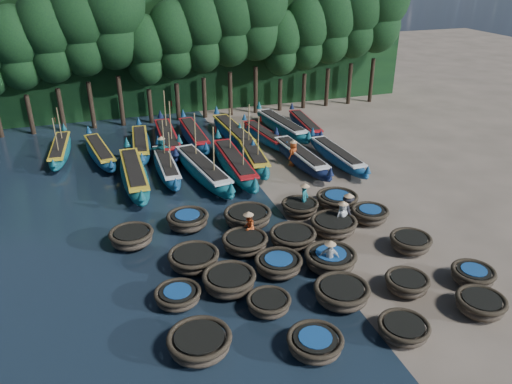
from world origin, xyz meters
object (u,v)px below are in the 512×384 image
object	(u,v)px
coracle_23	(300,207)
coracle_18	(334,225)
coracle_10	(178,296)
long_boat_14	(233,133)
coracle_6	(269,303)
long_boat_6	(251,154)
coracle_13	(330,259)
coracle_14	(410,242)
coracle_21	(188,220)
coracle_16	(245,243)
coracle_7	(342,293)
fisherman_5	(162,150)
long_boat_3	(167,166)
coracle_2	(315,343)
long_boat_9	(60,150)
coracle_5	(200,343)
coracle_3	(403,329)
long_boat_16	(282,126)
long_boat_11	(141,144)
long_boat_13	(194,135)
coracle_8	(407,283)
fisherman_3	(348,209)
long_boat_5	(234,164)
coracle_19	(370,214)
coracle_4	(481,304)
long_boat_8	(337,156)
coracle_15	(194,259)
coracle_24	(337,200)
fisherman_4	(329,257)
coracle_12	(279,264)
coracle_17	(293,237)
long_boat_2	(134,174)
long_boat_17	(305,125)
fisherman_6	(293,153)
coracle_20	(132,237)
fisherman_1	(304,197)
long_boat_15	(264,136)
long_boat_10	(100,152)
coracle_11	(229,281)
fisherman_0	(342,215)
coracle_9	(473,275)

from	to	relation	value
coracle_23	coracle_18	bearing A→B (deg)	-71.69
coracle_10	long_boat_14	bearing A→B (deg)	67.37
coracle_6	long_boat_6	bearing A→B (deg)	74.51
coracle_13	coracle_14	distance (m)	4.28
coracle_21	coracle_10	bearing A→B (deg)	-105.20
coracle_16	long_boat_6	size ratio (longest dim) A/B	0.26
coracle_7	fisherman_5	bearing A→B (deg)	104.52
long_boat_3	fisherman_5	bearing A→B (deg)	88.54
coracle_2	long_boat_9	world-z (taller)	long_boat_9
coracle_13	coracle_5	bearing A→B (deg)	-153.94
coracle_3	long_boat_16	bearing A→B (deg)	79.89
long_boat_9	long_boat_11	size ratio (longest dim) A/B	0.95
coracle_2	long_boat_11	world-z (taller)	long_boat_11
coracle_3	long_boat_16	world-z (taller)	long_boat_16
long_boat_6	long_boat_13	bearing A→B (deg)	124.73
coracle_13	coracle_8	bearing A→B (deg)	-48.27
coracle_8	fisherman_3	bearing A→B (deg)	86.48
coracle_2	long_boat_9	bearing A→B (deg)	111.26
coracle_6	long_boat_16	bearing A→B (deg)	67.57
long_boat_3	long_boat_5	bearing A→B (deg)	-15.54
coracle_7	coracle_16	world-z (taller)	coracle_7
coracle_16	coracle_19	world-z (taller)	coracle_19
coracle_4	coracle_16	size ratio (longest dim) A/B	1.02
coracle_2	long_boat_8	size ratio (longest dim) A/B	0.28
coracle_15	coracle_24	world-z (taller)	coracle_15
fisherman_3	fisherman_4	bearing A→B (deg)	145.91
coracle_12	long_boat_14	world-z (taller)	long_boat_14
coracle_24	fisherman_4	xyz separation A→B (m)	(-3.26, -5.65, 0.41)
coracle_17	long_boat_2	xyz separation A→B (m)	(-6.48, 9.82, 0.16)
coracle_10	coracle_13	world-z (taller)	coracle_13
long_boat_17	fisherman_6	bearing A→B (deg)	-114.55
coracle_20	coracle_14	bearing A→B (deg)	-20.49
coracle_23	long_boat_6	size ratio (longest dim) A/B	0.27
coracle_15	fisherman_1	world-z (taller)	fisherman_1
coracle_4	long_boat_8	world-z (taller)	long_boat_8
coracle_24	long_boat_15	distance (m)	11.38
long_boat_10	fisherman_6	size ratio (longest dim) A/B	4.05
coracle_6	coracle_7	bearing A→B (deg)	-8.00
coracle_4	long_boat_10	size ratio (longest dim) A/B	0.30
coracle_6	coracle_11	distance (m)	2.12
coracle_10	long_boat_8	distance (m)	17.26
coracle_14	long_boat_11	distance (m)	20.45
fisherman_0	long_boat_15	bearing A→B (deg)	77.93
coracle_12	long_boat_15	world-z (taller)	long_boat_15
coracle_9	coracle_12	world-z (taller)	coracle_12
coracle_24	long_boat_9	distance (m)	19.66
long_boat_10	long_boat_11	bearing A→B (deg)	4.04
coracle_20	coracle_21	size ratio (longest dim) A/B	0.89
coracle_23	long_boat_14	world-z (taller)	long_boat_14
coracle_21	long_boat_5	size ratio (longest dim) A/B	0.26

